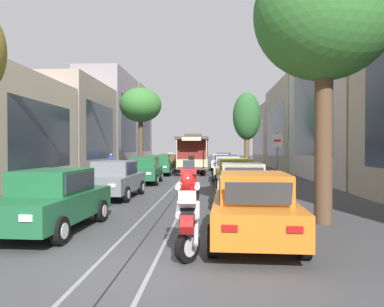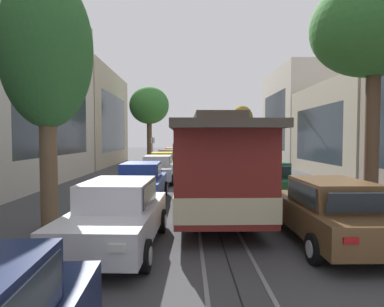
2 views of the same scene
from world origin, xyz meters
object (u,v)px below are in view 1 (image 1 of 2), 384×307
Objects in this scene: street_tree_kerb_right_near at (324,16)px; parked_car_white_sixth_right at (221,162)px; parked_car_navy_far_right at (223,160)px; street_tree_kerb_right_second at (247,117)px; parked_car_green_fourth_left at (160,165)px; parked_car_beige_second_right at (242,184)px; parked_car_yellow_mid_right at (234,173)px; parked_car_orange_near_right at (254,207)px; motorcycle_with_rider at (188,207)px; pedestrian_on_left_pavement at (111,161)px; parked_car_grey_second_left at (114,179)px; street_sign_post at (277,160)px; parked_car_brown_fifth_left at (168,162)px; street_tree_kerb_left_second at (141,106)px; cable_car_trolley at (194,153)px; parked_car_blue_fifth_right at (227,165)px; parked_car_white_sixth_left at (174,160)px; parked_car_green_near_left at (51,200)px; parked_car_silver_fourth_right at (227,168)px; parked_car_blue_far_left at (179,158)px; parked_car_green_mid_left at (144,170)px.

parked_car_white_sixth_right is at bearing 95.07° from street_tree_kerb_right_near.
street_tree_kerb_right_second is (1.99, -7.12, 4.13)m from parked_car_navy_far_right.
parked_car_beige_second_right is (5.25, -15.57, 0.00)m from parked_car_green_fourth_left.
street_tree_kerb_right_near reaches higher than parked_car_yellow_mid_right.
motorcycle_with_rider is at bearing -137.54° from parked_car_orange_near_right.
pedestrian_on_left_pavement reaches higher than parked_car_navy_far_right.
parked_car_grey_second_left is 6.93m from street_sign_post.
parked_car_yellow_mid_right is at bearing -90.08° from parked_car_navy_far_right.
pedestrian_on_left_pavement is at bearing 105.61° from parked_car_grey_second_left.
parked_car_green_fourth_left is 0.61× the size of street_tree_kerb_right_second.
parked_car_brown_fifth_left is 27.87m from parked_car_orange_near_right.
parked_car_yellow_mid_right is 0.99× the size of parked_car_white_sixth_right.
street_tree_kerb_right_near is 5.43m from street_sign_post.
street_tree_kerb_left_second is (-2.24, -2.20, 5.16)m from parked_car_brown_fifth_left.
parked_car_beige_second_right is 21.83m from pedestrian_on_left_pavement.
parked_car_white_sixth_right is at bearing 87.30° from motorcycle_with_rider.
parked_car_grey_second_left is 5.63m from parked_car_beige_second_right.
parked_car_white_sixth_right is 0.48× the size of cable_car_trolley.
parked_car_beige_second_right and parked_car_blue_fifth_right have the same top height.
street_sign_post reaches higher than parked_car_white_sixth_left.
street_tree_kerb_left_second reaches higher than parked_car_green_fourth_left.
parked_car_white_sixth_right is 28.96m from motorcycle_with_rider.
street_tree_kerb_left_second reaches higher than cable_car_trolley.
street_tree_kerb_right_near is 1.08× the size of street_tree_kerb_right_second.
parked_car_orange_near_right is at bearing -73.65° from street_tree_kerb_left_second.
street_sign_post is (1.55, -22.01, 0.89)m from parked_car_white_sixth_right.
parked_car_orange_near_right is at bearing -81.25° from parked_car_white_sixth_left.
parked_car_green_near_left and parked_car_silver_fourth_right have the same top height.
cable_car_trolley is 19.06m from street_sign_post.
parked_car_brown_fifth_left is 0.99× the size of parked_car_blue_far_left.
parked_car_orange_near_right is (5.20, -33.80, 0.00)m from parked_car_white_sixth_left.
parked_car_grey_second_left is 32.82m from parked_car_blue_far_left.
parked_car_brown_fifth_left is 1.00× the size of parked_car_blue_fifth_right.
parked_car_blue_fifth_right is 1.61× the size of street_sign_post.
parked_car_white_sixth_right is (-0.22, 22.14, 0.00)m from parked_car_beige_second_right.
parked_car_white_sixth_right is (-0.25, 16.31, 0.00)m from parked_car_yellow_mid_right.
parked_car_silver_fourth_right is at bearing -64.91° from parked_car_brown_fifth_left.
street_sign_post is at bearing 5.60° from parked_car_beige_second_right.
street_sign_post is (1.30, -5.69, 0.89)m from parked_car_yellow_mid_right.
motorcycle_with_rider is (3.69, -2.16, 0.19)m from parked_car_green_near_left.
parked_car_yellow_mid_right is 12.72m from motorcycle_with_rider.
parked_car_green_mid_left is 1.01× the size of parked_car_yellow_mid_right.
street_tree_kerb_left_second is (-7.39, 25.19, 5.16)m from parked_car_orange_near_right.
parked_car_blue_fifth_right is 0.56× the size of street_tree_kerb_right_near.
parked_car_green_mid_left is 19.90m from parked_car_navy_far_right.
parked_car_blue_fifth_right is (5.43, -11.94, 0.00)m from parked_car_white_sixth_left.
parked_car_brown_fifth_left is 22.53m from parked_car_beige_second_right.
parked_car_navy_far_right is (0.03, 21.83, 0.00)m from parked_car_yellow_mid_right.
cable_car_trolley reaches higher than parked_car_yellow_mid_right.
street_sign_post is (-0.71, 3.41, -4.16)m from street_tree_kerb_right_near.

